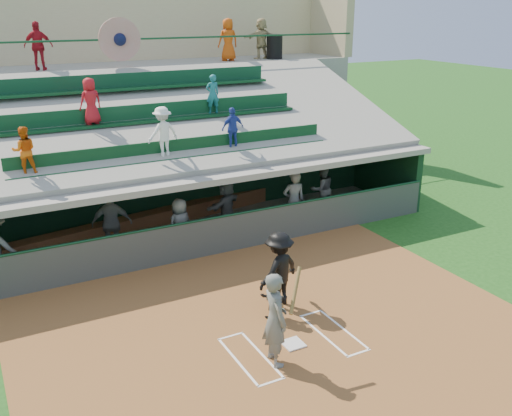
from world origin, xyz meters
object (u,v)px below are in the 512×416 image
catcher (272,295)px  trash_bin (275,47)px  home_plate (293,344)px  batter_at_plate (275,319)px

catcher → trash_bin: 14.10m
home_plate → catcher: (0.15, 1.19, 0.54)m
home_plate → catcher: catcher is taller
batter_at_plate → trash_bin: (7.39, 13.16, 4.10)m
batter_at_plate → catcher: batter_at_plate is taller
home_plate → catcher: 1.32m
batter_at_plate → home_plate: bearing=28.8°
home_plate → batter_at_plate: batter_at_plate is taller
catcher → trash_bin: (6.60, 11.61, 4.52)m
home_plate → batter_at_plate: 1.21m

